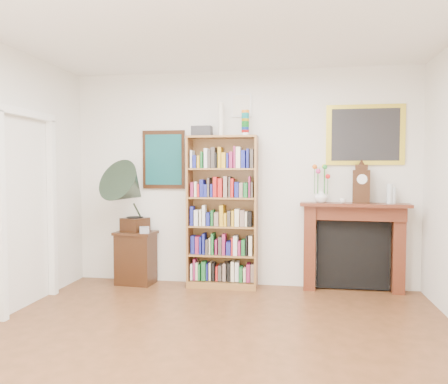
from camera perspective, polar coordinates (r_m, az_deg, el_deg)
name	(u,v)px	position (r m, az deg, el deg)	size (l,w,h in m)	color
room	(202,186)	(3.26, -2.89, 0.82)	(4.51, 5.01, 2.81)	#4E3017
door_casing	(28,193)	(5.25, -24.19, -0.12)	(0.08, 1.02, 2.17)	white
teal_poster	(164,160)	(5.92, -7.88, 4.21)	(0.58, 0.04, 0.78)	black
small_picture	(242,105)	(5.76, 2.30, 11.25)	(0.26, 0.04, 0.30)	white
gilt_painting	(365,135)	(5.75, 17.95, 7.12)	(0.95, 0.04, 0.75)	gold
bookshelf	(222,203)	(5.59, -0.20, -1.46)	(0.89, 0.32, 2.24)	brown
side_cabinet	(136,258)	(5.97, -11.43, -8.40)	(0.51, 0.37, 0.70)	black
fireplace	(353,239)	(5.70, 16.54, -5.95)	(1.33, 0.40, 1.10)	#431E0F
gramophone	(130,192)	(5.76, -12.16, 0.03)	(0.79, 0.88, 0.95)	black
cd_stack	(144,230)	(5.75, -10.35, -4.90)	(0.12, 0.12, 0.08)	#B4B4C1
mantel_clock	(361,185)	(5.59, 17.49, 0.92)	(0.22, 0.14, 0.47)	black
flower_vase	(321,196)	(5.55, 12.55, -0.49)	(0.17, 0.17, 0.17)	white
teacup	(343,201)	(5.53, 15.24, -1.12)	(0.08, 0.08, 0.06)	silver
bottle_left	(390,194)	(5.67, 20.81, -0.20)	(0.07, 0.07, 0.24)	silver
bottle_right	(393,195)	(5.70, 21.24, -0.39)	(0.06, 0.06, 0.20)	silver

